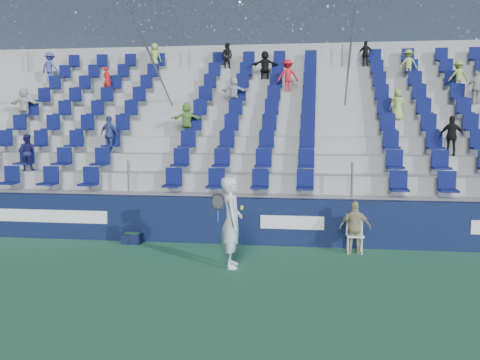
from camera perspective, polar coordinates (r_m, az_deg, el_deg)
name	(u,v)px	position (r m, az deg, el deg)	size (l,w,h in m)	color
ground	(210,278)	(11.01, -3.18, -10.36)	(70.00, 70.00, 0.00)	#2D6B46
sponsor_wall	(234,221)	(13.89, -0.60, -4.35)	(24.00, 0.32, 1.20)	#10193B
grandstand	(257,151)	(18.73, 1.78, 3.08)	(24.00, 8.17, 6.63)	#A7A7A2
tennis_player	(232,222)	(11.57, -0.91, -4.49)	(0.70, 0.80, 1.98)	silver
line_judge_chair	(355,231)	(13.28, 12.12, -5.30)	(0.44, 0.45, 0.92)	white
line_judge	(355,227)	(13.11, 12.18, -4.97)	(0.74, 0.31, 1.27)	tan
ball_bin	(132,238)	(14.24, -11.43, -6.06)	(0.50, 0.34, 0.28)	#0E1434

